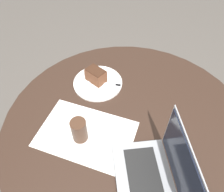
% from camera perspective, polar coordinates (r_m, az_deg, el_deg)
% --- Properties ---
extents(ground_plane, '(12.00, 12.00, 0.00)m').
position_cam_1_polar(ground_plane, '(1.64, 2.76, -21.22)').
color(ground_plane, '#4C4742').
extents(dining_table, '(1.12, 1.12, 0.73)m').
position_cam_1_polar(dining_table, '(1.12, 3.83, -11.31)').
color(dining_table, black).
rests_on(dining_table, ground_plane).
extents(paper_document, '(0.44, 0.32, 0.00)m').
position_cam_1_polar(paper_document, '(0.96, -6.75, -9.81)').
color(paper_document, white).
rests_on(paper_document, dining_table).
extents(plate, '(0.25, 0.25, 0.01)m').
position_cam_1_polar(plate, '(1.14, -3.71, 3.46)').
color(plate, white).
rests_on(plate, dining_table).
extents(cake_slice, '(0.11, 0.09, 0.07)m').
position_cam_1_polar(cake_slice, '(1.12, -4.23, 5.38)').
color(cake_slice, brown).
rests_on(cake_slice, plate).
extents(fork, '(0.17, 0.07, 0.00)m').
position_cam_1_polar(fork, '(1.12, -1.08, 3.16)').
color(fork, silver).
rests_on(fork, plate).
extents(coffee_glass, '(0.06, 0.06, 0.11)m').
position_cam_1_polar(coffee_glass, '(0.90, -8.55, -8.89)').
color(coffee_glass, '#3D2619').
rests_on(coffee_glass, dining_table).
extents(laptop, '(0.36, 0.40, 0.25)m').
position_cam_1_polar(laptop, '(0.83, 11.27, -20.45)').
color(laptop, gray).
rests_on(laptop, dining_table).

